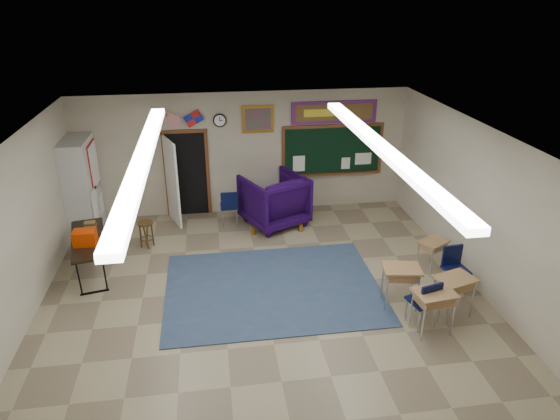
{
  "coord_description": "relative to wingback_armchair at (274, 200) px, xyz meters",
  "views": [
    {
      "loc": [
        -0.83,
        -7.14,
        5.19
      ],
      "look_at": [
        0.44,
        1.5,
        1.29
      ],
      "focal_mm": 32.0,
      "sensor_mm": 36.0,
      "label": 1
    }
  ],
  "objects": [
    {
      "name": "floor",
      "position": [
        -0.61,
        -3.61,
        -0.61
      ],
      "size": [
        9.0,
        9.0,
        0.0
      ],
      "primitive_type": "plane",
      "color": "gray",
      "rests_on": "ground"
    },
    {
      "name": "back_wall",
      "position": [
        -0.61,
        0.89,
        0.89
      ],
      "size": [
        8.0,
        0.04,
        3.0
      ],
      "primitive_type": "cube",
      "color": "beige",
      "rests_on": "floor"
    },
    {
      "name": "left_wall",
      "position": [
        -4.61,
        -3.61,
        0.89
      ],
      "size": [
        0.04,
        9.0,
        3.0
      ],
      "primitive_type": "cube",
      "color": "beige",
      "rests_on": "floor"
    },
    {
      "name": "right_wall",
      "position": [
        3.39,
        -3.61,
        0.89
      ],
      "size": [
        0.04,
        9.0,
        3.0
      ],
      "primitive_type": "cube",
      "color": "beige",
      "rests_on": "floor"
    },
    {
      "name": "ceiling",
      "position": [
        -0.61,
        -3.61,
        2.39
      ],
      "size": [
        8.0,
        9.0,
        0.04
      ],
      "primitive_type": "cube",
      "color": "silver",
      "rests_on": "back_wall"
    },
    {
      "name": "area_rug",
      "position": [
        -0.41,
        -2.81,
        -0.6
      ],
      "size": [
        4.0,
        3.0,
        0.02
      ],
      "primitive_type": "cube",
      "color": "#354365",
      "rests_on": "floor"
    },
    {
      "name": "fluorescent_strips",
      "position": [
        -0.61,
        -3.61,
        2.33
      ],
      "size": [
        3.86,
        6.0,
        0.1
      ],
      "primitive_type": null,
      "color": "white",
      "rests_on": "ceiling"
    },
    {
      "name": "doorway",
      "position": [
        -2.11,
        0.74,
        0.45
      ],
      "size": [
        1.1,
        0.89,
        2.16
      ],
      "color": "black",
      "rests_on": "back_wall"
    },
    {
      "name": "chalkboard",
      "position": [
        1.59,
        0.85,
        0.85
      ],
      "size": [
        2.55,
        0.14,
        1.3
      ],
      "color": "brown",
      "rests_on": "back_wall"
    },
    {
      "name": "bulletin_board",
      "position": [
        1.59,
        0.85,
        1.84
      ],
      "size": [
        2.1,
        0.05,
        0.55
      ],
      "color": "#B01B0F",
      "rests_on": "back_wall"
    },
    {
      "name": "framed_art_print",
      "position": [
        -0.26,
        0.85,
        1.74
      ],
      "size": [
        0.75,
        0.05,
        0.65
      ],
      "color": "#A66C20",
      "rests_on": "back_wall"
    },
    {
      "name": "wall_clock",
      "position": [
        -1.16,
        0.85,
        1.74
      ],
      "size": [
        0.32,
        0.05,
        0.32
      ],
      "color": "black",
      "rests_on": "back_wall"
    },
    {
      "name": "wall_flags",
      "position": [
        -2.01,
        0.83,
        1.87
      ],
      "size": [
        1.16,
        0.06,
        0.7
      ],
      "primitive_type": null,
      "color": "red",
      "rests_on": "back_wall"
    },
    {
      "name": "storage_cabinet",
      "position": [
        -4.33,
        0.24,
        0.49
      ],
      "size": [
        0.59,
        1.25,
        2.2
      ],
      "color": "#B9B9B4",
      "rests_on": "floor"
    },
    {
      "name": "wingback_armchair",
      "position": [
        0.0,
        0.0,
        0.0
      ],
      "size": [
        1.75,
        1.76,
        1.22
      ],
      "primitive_type": "imported",
      "rotation": [
        0.0,
        0.0,
        3.57
      ],
      "color": "#190534",
      "rests_on": "floor"
    },
    {
      "name": "student_chair_reading",
      "position": [
        -1.06,
        0.12,
        -0.17
      ],
      "size": [
        0.45,
        0.45,
        0.89
      ],
      "primitive_type": null,
      "rotation": [
        0.0,
        0.0,
        3.14
      ],
      "color": "black",
      "rests_on": "floor"
    },
    {
      "name": "student_chair_desk_a",
      "position": [
        1.89,
        -4.27,
        -0.16
      ],
      "size": [
        0.54,
        0.54,
        0.89
      ],
      "primitive_type": null,
      "rotation": [
        0.0,
        0.0,
        3.4
      ],
      "color": "black",
      "rests_on": "floor"
    },
    {
      "name": "student_chair_desk_b",
      "position": [
        2.9,
        -3.41,
        -0.17
      ],
      "size": [
        0.48,
        0.48,
        0.87
      ],
      "primitive_type": null,
      "rotation": [
        0.0,
        0.0,
        0.11
      ],
      "color": "black",
      "rests_on": "floor"
    },
    {
      "name": "student_desk_front_left",
      "position": [
        1.73,
        -3.68,
        -0.18
      ],
      "size": [
        0.71,
        0.58,
        0.77
      ],
      "rotation": [
        0.0,
        0.0,
        -0.16
      ],
      "color": "#A5764C",
      "rests_on": "floor"
    },
    {
      "name": "student_desk_front_right",
      "position": [
        2.81,
        -2.62,
        -0.24
      ],
      "size": [
        0.68,
        0.63,
        0.66
      ],
      "rotation": [
        0.0,
        0.0,
        0.53
      ],
      "color": "#A5764C",
      "rests_on": "floor"
    },
    {
      "name": "student_desk_back_left",
      "position": [
        1.98,
        -4.48,
        -0.18
      ],
      "size": [
        0.69,
        0.55,
        0.77
      ],
      "rotation": [
        0.0,
        0.0,
        0.12
      ],
      "color": "#A5764C",
      "rests_on": "floor"
    },
    {
      "name": "student_desk_back_right",
      "position": [
        2.51,
        -4.11,
        -0.19
      ],
      "size": [
        0.74,
        0.63,
        0.76
      ],
      "rotation": [
        0.0,
        0.0,
        0.29
      ],
      "color": "#A5764C",
      "rests_on": "floor"
    },
    {
      "name": "folding_table",
      "position": [
        -3.88,
        -1.71,
        -0.2
      ],
      "size": [
        0.98,
        1.91,
        1.04
      ],
      "rotation": [
        0.0,
        0.0,
        0.21
      ],
      "color": "black",
      "rests_on": "floor"
    },
    {
      "name": "wooden_stool",
      "position": [
        -2.91,
        -0.76,
        -0.31
      ],
      "size": [
        0.33,
        0.33,
        0.59
      ],
      "color": "#483115",
      "rests_on": "floor"
    }
  ]
}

